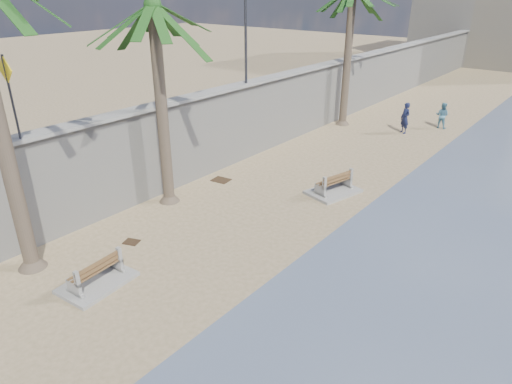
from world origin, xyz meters
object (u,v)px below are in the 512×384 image
Objects in this scene: bench_near at (96,273)px; palm_mid at (153,8)px; person_b at (442,114)px; bench_far at (334,184)px; person_a at (405,116)px.

palm_mid is at bearing 117.27° from bench_near.
palm_mid reaches higher than person_b.
person_b reaches higher than bench_far.
person_a is (-1.03, 9.70, 0.62)m from bench_far.
palm_mid is 4.01× the size of person_a.
person_a is at bearing 86.95° from bench_near.
bench_near is 9.86m from bench_far.
bench_far is 12.07m from person_b.
bench_near is 8.69m from palm_mid.
bench_near is 21.82m from person_b.
bench_near is 0.26× the size of palm_mid.
person_a is (3.58, 14.40, -6.03)m from palm_mid.
bench_far is 9.78m from person_a.
palm_mid reaches higher than bench_near.
person_b is at bearing 88.71° from bench_far.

